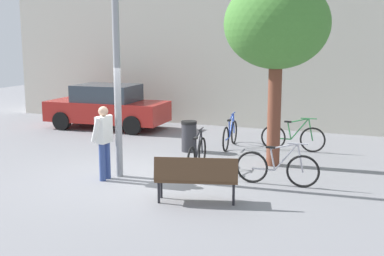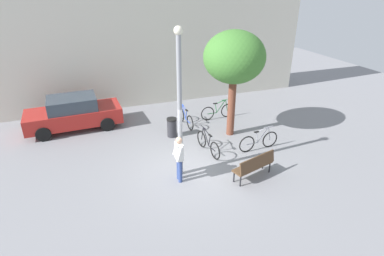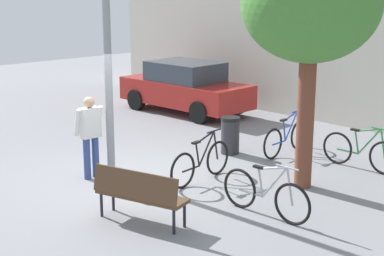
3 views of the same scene
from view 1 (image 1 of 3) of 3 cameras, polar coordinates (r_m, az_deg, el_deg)
ground_plane at (r=11.54m, az=-5.60°, el=-5.57°), size 36.00×36.00×0.00m
building_facade at (r=18.64m, az=5.73°, el=14.02°), size 18.35×2.00×8.75m
lamppost at (r=11.21m, az=-8.68°, el=8.49°), size 0.28×0.28×5.11m
person_by_lamppost at (r=11.19m, az=-10.10°, el=-1.10°), size 0.29×0.60×1.67m
park_bench at (r=9.55m, az=0.49°, el=-5.50°), size 1.67×0.90×0.92m
plaza_tree at (r=12.27m, az=9.73°, el=11.53°), size 2.55×2.55×4.57m
bicycle_blue at (r=14.45m, az=4.42°, el=-0.75°), size 0.19×1.81×0.97m
bicycle_green at (r=14.26m, az=11.55°, el=-1.09°), size 1.81×0.12×0.97m
bicycle_silver at (r=10.88m, az=9.81°, el=-4.55°), size 1.81×0.13×0.97m
bicycle_black at (r=11.88m, az=0.59°, el=-3.15°), size 0.27×1.80×0.97m
parked_car_red at (r=17.68m, az=-9.73°, el=2.44°), size 4.27×1.97×1.55m
trash_bin at (r=13.91m, az=-0.35°, el=-0.95°), size 0.44×0.44×0.86m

